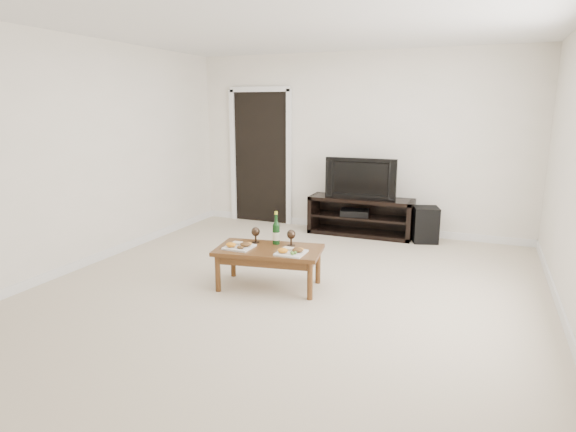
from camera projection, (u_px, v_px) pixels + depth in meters
The scene contains 14 objects.
floor at pixel (285, 293), 4.84m from camera, with size 5.50×5.50×0.00m, color beige.
back_wall at pixel (357, 144), 7.05m from camera, with size 5.00×0.04×2.60m, color white.
ceiling at pixel (285, 15), 4.25m from camera, with size 5.00×5.50×0.04m, color white.
doorway at pixel (261, 158), 7.65m from camera, with size 0.90×0.02×2.05m, color black.
media_console at pixel (361, 216), 6.97m from camera, with size 1.49×0.45×0.55m, color black.
television at pixel (362, 178), 6.85m from camera, with size 1.01×0.13×0.58m, color black.
av_receiver at pixel (355, 213), 6.99m from camera, with size 0.40×0.30×0.08m, color black.
subwoofer at pixel (425, 225), 6.61m from camera, with size 0.33×0.33×0.49m, color black.
coffee_table at pixel (269, 268), 4.95m from camera, with size 1.06×0.58×0.42m, color #553817.
plate_left at pixel (239, 245), 4.91m from camera, with size 0.27×0.27×0.07m, color white.
plate_right at pixel (291, 250), 4.71m from camera, with size 0.27×0.27×0.07m, color white.
wine_bottle at pixel (276, 228), 5.01m from camera, with size 0.07×0.07×0.35m, color black.
goblet_left at pixel (256, 235), 5.08m from camera, with size 0.09×0.09×0.17m, color #32251B, non-canonical shape.
goblet_right at pixel (291, 238), 4.98m from camera, with size 0.09×0.09×0.17m, color #32251B, non-canonical shape.
Camera 1 is at (1.74, -4.20, 1.83)m, focal length 30.00 mm.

